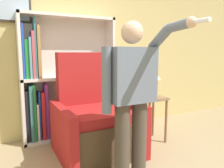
{
  "coord_description": "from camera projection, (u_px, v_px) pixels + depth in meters",
  "views": [
    {
      "loc": [
        -1.0,
        -1.36,
        1.29
      ],
      "look_at": [
        0.09,
        0.75,
        0.95
      ],
      "focal_mm": 35.0,
      "sensor_mm": 36.0,
      "label": 1
    }
  ],
  "objects": [
    {
      "name": "side_table",
      "position": [
        152.0,
        107.0,
        3.17
      ],
      "size": [
        0.35,
        0.35,
        0.66
      ],
      "color": "#846647",
      "rests_on": "ground_plane"
    },
    {
      "name": "wall_back",
      "position": [
        69.0,
        46.0,
        3.42
      ],
      "size": [
        8.0,
        0.11,
        2.8
      ],
      "color": "tan",
      "rests_on": "ground_plane"
    },
    {
      "name": "person_standing",
      "position": [
        132.0,
        93.0,
        2.1
      ],
      "size": [
        0.59,
        0.78,
        1.58
      ],
      "color": "#473D33",
      "rests_on": "ground_plane"
    },
    {
      "name": "bookcase",
      "position": [
        58.0,
        82.0,
        3.25
      ],
      "size": [
        1.41,
        0.28,
        1.83
      ],
      "color": "silver",
      "rests_on": "ground_plane"
    },
    {
      "name": "table_lamp",
      "position": [
        152.0,
        76.0,
        3.11
      ],
      "size": [
        0.23,
        0.23,
        0.41
      ],
      "color": "gold",
      "rests_on": "side_table"
    },
    {
      "name": "armchair",
      "position": [
        95.0,
        122.0,
        2.85
      ],
      "size": [
        1.0,
        0.94,
        1.3
      ],
      "color": "#4C3823",
      "rests_on": "ground_plane"
    }
  ]
}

